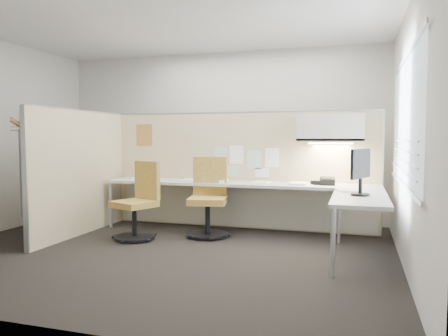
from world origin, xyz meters
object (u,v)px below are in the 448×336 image
(chair_left, at_px, (139,203))
(monitor, at_px, (361,169))
(desk, at_px, (257,193))
(phone, at_px, (327,181))
(chair_right, at_px, (208,200))

(chair_left, bearing_deg, monitor, 18.47)
(desk, bearing_deg, chair_left, -156.70)
(chair_left, height_order, phone, chair_left)
(chair_right, height_order, monitor, monitor)
(chair_left, distance_m, monitor, 2.94)
(chair_right, distance_m, monitor, 2.20)
(chair_right, bearing_deg, chair_left, -162.73)
(monitor, bearing_deg, phone, 44.80)
(desk, xyz_separation_m, chair_left, (-1.51, -0.65, -0.12))
(desk, xyz_separation_m, chair_right, (-0.66, -0.20, -0.09))
(desk, height_order, chair_left, chair_left)
(desk, bearing_deg, chair_right, -163.40)
(desk, height_order, phone, phone)
(monitor, relative_size, phone, 2.34)
(desk, relative_size, chair_left, 3.85)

